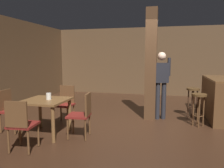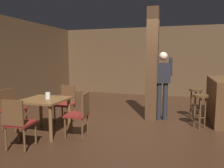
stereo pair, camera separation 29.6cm
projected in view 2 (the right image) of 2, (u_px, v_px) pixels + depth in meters
ground_plane at (131, 128)px, 4.93m from camera, size 10.80×10.80×0.00m
wall_back at (155, 62)px, 9.02m from camera, size 8.00×0.10×2.80m
pillar at (152, 65)px, 5.46m from camera, size 0.28×0.28×2.80m
dining_table at (45, 105)px, 4.55m from camera, size 0.86×0.86×0.73m
chair_south at (18, 121)px, 3.73m from camera, size 0.46×0.46×0.89m
chair_west at (11, 107)px, 4.81m from camera, size 0.43×0.43×0.89m
chair_north at (66, 102)px, 5.38m from camera, size 0.42×0.42×0.89m
chair_east at (80, 112)px, 4.33m from camera, size 0.46×0.46×0.89m
napkin_cup at (48, 96)px, 4.53m from camera, size 0.10×0.10×0.13m
standing_person at (163, 81)px, 5.47m from camera, size 0.47×0.30×1.72m
bar_counter at (218, 99)px, 5.52m from camera, size 0.56×1.86×1.06m
bar_stool_near at (200, 103)px, 4.90m from camera, size 0.34×0.34×0.76m
bar_stool_mid at (196, 97)px, 5.59m from camera, size 0.33×0.33×0.79m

